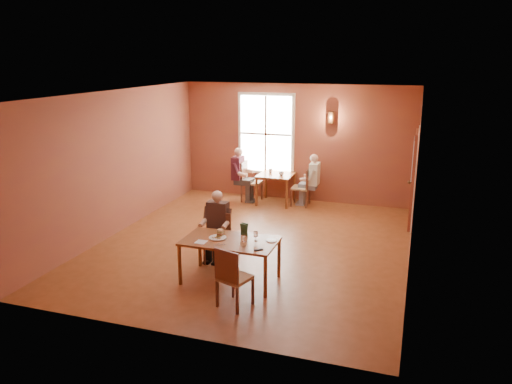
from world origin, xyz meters
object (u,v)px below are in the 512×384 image
(second_table, at_px, (276,189))
(chair_diner_white, at_px, (301,187))
(main_table, at_px, (230,260))
(diner_white, at_px, (302,181))
(chair_diner_maroon, at_px, (252,182))
(diner_main, at_px, (216,231))
(chair_empty, at_px, (235,277))
(chair_diner_main, at_px, (217,239))
(diner_maroon, at_px, (251,175))

(second_table, xyz_separation_m, chair_diner_white, (0.65, 0.00, 0.10))
(main_table, height_order, diner_white, diner_white)
(main_table, relative_size, second_table, 1.80)
(main_table, relative_size, chair_diner_maroon, 1.50)
(diner_main, distance_m, chair_empty, 1.67)
(diner_main, distance_m, diner_white, 4.08)
(chair_diner_main, bearing_deg, chair_diner_white, -98.63)
(main_table, height_order, diner_main, diner_main)
(chair_diner_main, bearing_deg, diner_maroon, -79.77)
(chair_empty, height_order, chair_diner_maroon, chair_diner_maroon)
(chair_empty, relative_size, second_table, 1.11)
(diner_white, relative_size, chair_diner_maroon, 1.23)
(chair_empty, xyz_separation_m, diner_white, (-0.25, 5.45, 0.16))
(chair_diner_white, bearing_deg, diner_maroon, 90.00)
(main_table, bearing_deg, chair_empty, -64.32)
(chair_diner_white, xyz_separation_m, diner_maroon, (-1.33, 0.00, 0.20))
(diner_white, bearing_deg, chair_diner_white, 90.00)
(chair_diner_main, bearing_deg, diner_main, 90.00)
(diner_main, distance_m, chair_diner_maroon, 4.09)
(main_table, height_order, chair_diner_white, chair_diner_white)
(chair_diner_main, bearing_deg, chair_empty, 121.40)
(chair_diner_main, distance_m, diner_main, 0.18)
(chair_empty, bearing_deg, main_table, 133.51)
(main_table, height_order, second_table, second_table)
(diner_main, xyz_separation_m, second_table, (-0.04, 4.03, -0.24))
(chair_diner_main, distance_m, chair_diner_maroon, 4.06)
(chair_diner_maroon, bearing_deg, second_table, 90.00)
(main_table, bearing_deg, diner_maroon, 104.72)
(chair_diner_maroon, relative_size, diner_maroon, 0.76)
(chair_diner_white, relative_size, chair_diner_maroon, 0.93)
(diner_main, relative_size, second_table, 1.45)
(diner_main, bearing_deg, second_table, -89.40)
(diner_main, bearing_deg, chair_empty, 121.94)
(second_table, bearing_deg, chair_empty, -80.37)
(second_table, distance_m, chair_diner_white, 0.66)
(diner_main, distance_m, diner_maroon, 4.10)
(diner_main, height_order, chair_diner_white, diner_main)
(main_table, xyz_separation_m, chair_diner_main, (-0.50, 0.65, 0.09))
(chair_diner_main, height_order, chair_diner_maroon, chair_diner_maroon)
(second_table, distance_m, chair_diner_maroon, 0.66)
(chair_empty, bearing_deg, chair_diner_white, 110.71)
(diner_white, bearing_deg, chair_diner_main, 170.95)
(chair_diner_main, bearing_deg, diner_white, -99.05)
(chair_diner_maroon, bearing_deg, main_table, 14.37)
(chair_diner_main, xyz_separation_m, chair_diner_maroon, (-0.69, 4.00, 0.07))
(diner_main, height_order, diner_maroon, diner_maroon)
(chair_diner_main, relative_size, diner_white, 0.71)
(diner_white, height_order, diner_maroon, diner_maroon)
(diner_main, xyz_separation_m, diner_maroon, (-0.72, 4.03, 0.05))
(chair_diner_white, distance_m, diner_maroon, 1.34)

